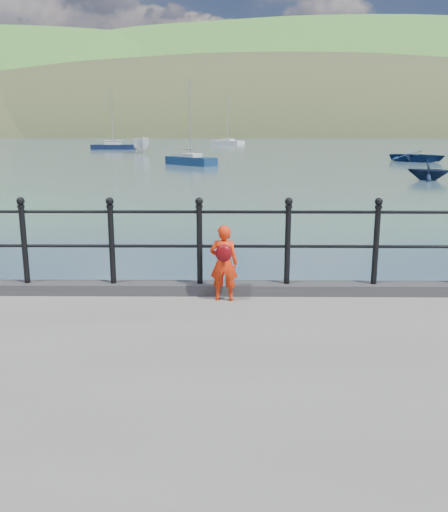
{
  "coord_description": "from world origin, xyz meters",
  "views": [
    {
      "loc": [
        -0.19,
        -7.35,
        3.26
      ],
      "look_at": [
        -0.27,
        -0.2,
        1.55
      ],
      "focal_mm": 38.0,
      "sensor_mm": 36.0,
      "label": 1
    }
  ],
  "objects_px": {
    "sailboat_port": "(191,161)",
    "railing": "(244,236)",
    "sailboat_deep": "(228,142)",
    "launch_white": "(142,145)",
    "launch_navy": "(429,170)",
    "launch_blue": "(418,156)",
    "child": "(224,262)",
    "sailboat_left": "(113,147)"
  },
  "relations": [
    {
      "from": "launch_white",
      "to": "sailboat_deep",
      "type": "distance_m",
      "value": 36.63
    },
    {
      "from": "launch_blue",
      "to": "launch_white",
      "type": "distance_m",
      "value": 33.79
    },
    {
      "from": "launch_white",
      "to": "sailboat_left",
      "type": "bearing_deg",
      "value": 105.27
    },
    {
      "from": "child",
      "to": "launch_white",
      "type": "relative_size",
      "value": 0.19
    },
    {
      "from": "child",
      "to": "sailboat_port",
      "type": "height_order",
      "value": "sailboat_port"
    },
    {
      "from": "sailboat_deep",
      "to": "sailboat_port",
      "type": "xyz_separation_m",
      "value": [
        -2.98,
        -57.0,
        -0.0
      ]
    },
    {
      "from": "launch_white",
      "to": "sailboat_port",
      "type": "bearing_deg",
      "value": -83.6
    },
    {
      "from": "launch_navy",
      "to": "sailboat_port",
      "type": "distance_m",
      "value": 20.83
    },
    {
      "from": "child",
      "to": "launch_white",
      "type": "xyz_separation_m",
      "value": [
        -11.08,
        62.76,
        -0.5
      ]
    },
    {
      "from": "child",
      "to": "launch_blue",
      "type": "distance_m",
      "value": 48.91
    },
    {
      "from": "launch_white",
      "to": "railing",
      "type": "bearing_deg",
      "value": -92.77
    },
    {
      "from": "railing",
      "to": "launch_navy",
      "type": "relative_size",
      "value": 7.31
    },
    {
      "from": "sailboat_deep",
      "to": "launch_navy",
      "type": "bearing_deg",
      "value": -36.73
    },
    {
      "from": "launch_blue",
      "to": "child",
      "type": "bearing_deg",
      "value": -160.72
    },
    {
      "from": "launch_navy",
      "to": "sailboat_left",
      "type": "height_order",
      "value": "sailboat_left"
    },
    {
      "from": "child",
      "to": "sailboat_deep",
      "type": "relative_size",
      "value": 0.1
    },
    {
      "from": "railing",
      "to": "launch_blue",
      "type": "relative_size",
      "value": 3.51
    },
    {
      "from": "launch_blue",
      "to": "sailboat_deep",
      "type": "height_order",
      "value": "sailboat_deep"
    },
    {
      "from": "launch_white",
      "to": "launch_navy",
      "type": "distance_m",
      "value": 42.67
    },
    {
      "from": "sailboat_left",
      "to": "launch_navy",
      "type": "bearing_deg",
      "value": -54.18
    },
    {
      "from": "launch_navy",
      "to": "sailboat_port",
      "type": "bearing_deg",
      "value": 74.09
    },
    {
      "from": "sailboat_left",
      "to": "sailboat_port",
      "type": "relative_size",
      "value": 1.2
    },
    {
      "from": "launch_white",
      "to": "launch_navy",
      "type": "height_order",
      "value": "launch_white"
    },
    {
      "from": "railing",
      "to": "sailboat_deep",
      "type": "xyz_separation_m",
      "value": [
        -0.59,
        97.48,
        -1.48
      ]
    },
    {
      "from": "sailboat_left",
      "to": "sailboat_port",
      "type": "bearing_deg",
      "value": -63.95
    },
    {
      "from": "railing",
      "to": "launch_blue",
      "type": "bearing_deg",
      "value": 68.63
    },
    {
      "from": "sailboat_port",
      "to": "sailboat_left",
      "type": "bearing_deg",
      "value": 156.26
    },
    {
      "from": "launch_blue",
      "to": "sailboat_port",
      "type": "distance_m",
      "value": 21.78
    },
    {
      "from": "sailboat_left",
      "to": "launch_white",
      "type": "bearing_deg",
      "value": -58.16
    },
    {
      "from": "launch_white",
      "to": "launch_blue",
      "type": "bearing_deg",
      "value": -43.83
    },
    {
      "from": "launch_blue",
      "to": "launch_navy",
      "type": "height_order",
      "value": "launch_navy"
    },
    {
      "from": "launch_navy",
      "to": "sailboat_left",
      "type": "bearing_deg",
      "value": 57.19
    },
    {
      "from": "railing",
      "to": "launch_white",
      "type": "bearing_deg",
      "value": 100.29
    },
    {
      "from": "launch_white",
      "to": "sailboat_left",
      "type": "height_order",
      "value": "sailboat_left"
    },
    {
      "from": "railing",
      "to": "sailboat_port",
      "type": "distance_m",
      "value": 40.67
    },
    {
      "from": "railing",
      "to": "sailboat_left",
      "type": "xyz_separation_m",
      "value": [
        -17.25,
        73.42,
        -1.49
      ]
    },
    {
      "from": "launch_navy",
      "to": "sailboat_deep",
      "type": "bearing_deg",
      "value": 35.13
    },
    {
      "from": "sailboat_port",
      "to": "railing",
      "type": "bearing_deg",
      "value": -41.25
    },
    {
      "from": "launch_blue",
      "to": "launch_navy",
      "type": "xyz_separation_m",
      "value": [
        -5.49,
        -18.31,
        0.12
      ]
    },
    {
      "from": "launch_blue",
      "to": "sailboat_port",
      "type": "relative_size",
      "value": 0.69
    },
    {
      "from": "railing",
      "to": "launch_blue",
      "type": "xyz_separation_m",
      "value": [
        17.69,
        45.19,
        -1.29
      ]
    },
    {
      "from": "child",
      "to": "sailboat_port",
      "type": "xyz_separation_m",
      "value": [
        -3.31,
        40.77,
        -1.18
      ]
    }
  ]
}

